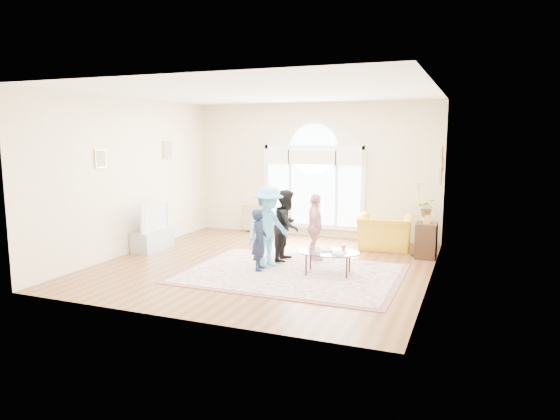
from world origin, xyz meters
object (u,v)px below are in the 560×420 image
at_px(area_rug, 291,273).
at_px(coffee_table, 328,253).
at_px(armchair, 385,232).
at_px(television, 152,217).
at_px(tv_console, 153,240).

distance_m(area_rug, coffee_table, 0.76).
bearing_deg(armchair, television, 17.23).
xyz_separation_m(television, coffee_table, (4.05, -0.52, -0.31)).
bearing_deg(tv_console, area_rug, -11.18).
relative_size(television, armchair, 0.92).
distance_m(tv_console, coffee_table, 4.09).
height_order(tv_console, armchair, armchair).
height_order(tv_console, television, television).
xyz_separation_m(coffee_table, armchair, (0.57, 2.42, -0.04)).
relative_size(area_rug, television, 3.52).
distance_m(area_rug, tv_console, 3.50).
relative_size(area_rug, armchair, 3.23).
relative_size(television, coffee_table, 0.86).
relative_size(tv_console, coffee_table, 0.84).
bearing_deg(armchair, tv_console, 17.19).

